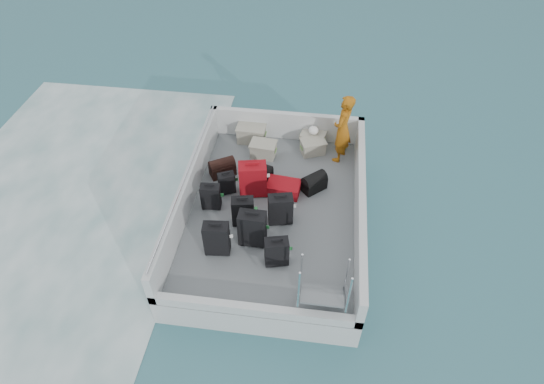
# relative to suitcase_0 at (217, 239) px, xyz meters

# --- Properties ---
(ground) EXTENTS (160.00, 160.00, 0.00)m
(ground) POSITION_rel_suitcase_0_xyz_m (0.87, 1.23, -0.98)
(ground) COLOR #174651
(ground) RESTS_ON ground
(wake_foam) EXTENTS (10.00, 10.00, 0.00)m
(wake_foam) POSITION_rel_suitcase_0_xyz_m (-3.93, 1.23, -0.98)
(wake_foam) COLOR white
(wake_foam) RESTS_ON ground
(ferry_hull) EXTENTS (3.60, 5.00, 0.60)m
(ferry_hull) POSITION_rel_suitcase_0_xyz_m (0.87, 1.23, -0.68)
(ferry_hull) COLOR silver
(ferry_hull) RESTS_ON ground
(deck) EXTENTS (3.30, 4.70, 0.02)m
(deck) POSITION_rel_suitcase_0_xyz_m (0.87, 1.23, -0.37)
(deck) COLOR slate
(deck) RESTS_ON ferry_hull
(deck_fittings) EXTENTS (3.60, 5.00, 0.90)m
(deck_fittings) POSITION_rel_suitcase_0_xyz_m (1.22, 0.91, 0.01)
(deck_fittings) COLOR silver
(deck_fittings) RESTS_ON deck
(suitcase_0) EXTENTS (0.49, 0.31, 0.72)m
(suitcase_0) POSITION_rel_suitcase_0_xyz_m (0.00, 0.00, 0.00)
(suitcase_0) COLOR black
(suitcase_0) RESTS_ON deck
(suitcase_1) EXTENTS (0.41, 0.25, 0.58)m
(suitcase_1) POSITION_rel_suitcase_0_xyz_m (-0.38, 1.11, -0.07)
(suitcase_1) COLOR black
(suitcase_1) RESTS_ON deck
(suitcase_2) EXTENTS (0.40, 0.33, 0.50)m
(suitcase_2) POSITION_rel_suitcase_0_xyz_m (-0.15, 1.59, -0.11)
(suitcase_2) COLOR black
(suitcase_2) RESTS_ON deck
(suitcase_3) EXTENTS (0.51, 0.31, 0.77)m
(suitcase_3) POSITION_rel_suitcase_0_xyz_m (0.61, 0.31, 0.03)
(suitcase_3) COLOR black
(suitcase_3) RESTS_ON deck
(suitcase_4) EXTENTS (0.47, 0.32, 0.64)m
(suitcase_4) POSITION_rel_suitcase_0_xyz_m (0.34, 0.77, -0.04)
(suitcase_4) COLOR black
(suitcase_4) RESTS_ON deck
(suitcase_5) EXTENTS (0.62, 0.45, 0.78)m
(suitcase_5) POSITION_rel_suitcase_0_xyz_m (0.40, 1.63, 0.03)
(suitcase_5) COLOR maroon
(suitcase_5) RESTS_ON deck
(suitcase_6) EXTENTS (0.48, 0.35, 0.59)m
(suitcase_6) POSITION_rel_suitcase_0_xyz_m (1.12, -0.11, -0.06)
(suitcase_6) COLOR black
(suitcase_6) RESTS_ON deck
(suitcase_7) EXTENTS (0.52, 0.37, 0.66)m
(suitcase_7) POSITION_rel_suitcase_0_xyz_m (1.06, 0.91, -0.03)
(suitcase_7) COLOR black
(suitcase_7) RESTS_ON deck
(suitcase_8) EXTENTS (0.73, 0.52, 0.27)m
(suitcase_8) POSITION_rel_suitcase_0_xyz_m (1.03, 1.73, -0.22)
(suitcase_8) COLOR maroon
(suitcase_8) RESTS_ON deck
(duffel_0) EXTENTS (0.63, 0.54, 0.32)m
(duffel_0) POSITION_rel_suitcase_0_xyz_m (-0.37, 2.13, -0.20)
(duffel_0) COLOR black
(duffel_0) RESTS_ON deck
(duffel_1) EXTENTS (0.51, 0.43, 0.32)m
(duffel_1) POSITION_rel_suitcase_0_xyz_m (0.51, 2.09, -0.20)
(duffel_1) COLOR black
(duffel_1) RESTS_ON deck
(duffel_2) EXTENTS (0.58, 0.57, 0.32)m
(duffel_2) POSITION_rel_suitcase_0_xyz_m (1.66, 1.92, -0.20)
(duffel_2) COLOR black
(duffel_2) RESTS_ON deck
(crate_0) EXTENTS (0.65, 0.46, 0.39)m
(crate_0) POSITION_rel_suitcase_0_xyz_m (0.07, 3.43, -0.16)
(crate_0) COLOR #ACAA96
(crate_0) RESTS_ON deck
(crate_1) EXTENTS (0.58, 0.43, 0.33)m
(crate_1) POSITION_rel_suitcase_0_xyz_m (0.43, 2.89, -0.19)
(crate_1) COLOR #ACAA96
(crate_1) RESTS_ON deck
(crate_2) EXTENTS (0.59, 0.46, 0.32)m
(crate_2) POSITION_rel_suitcase_0_xyz_m (1.53, 3.43, -0.20)
(crate_2) COLOR #ACAA96
(crate_2) RESTS_ON deck
(crate_3) EXTENTS (0.62, 0.53, 0.32)m
(crate_3) POSITION_rel_suitcase_0_xyz_m (1.55, 3.15, -0.20)
(crate_3) COLOR #ACAA96
(crate_3) RESTS_ON deck
(yellow_bag) EXTENTS (0.28, 0.26, 0.22)m
(yellow_bag) POSITION_rel_suitcase_0_xyz_m (2.21, 3.38, -0.25)
(yellow_bag) COLOR yellow
(yellow_bag) RESTS_ON deck
(white_bag) EXTENTS (0.24, 0.24, 0.18)m
(white_bag) POSITION_rel_suitcase_0_xyz_m (1.53, 3.43, 0.05)
(white_bag) COLOR white
(white_bag) RESTS_ON crate_2
(passenger) EXTENTS (0.57, 0.70, 1.63)m
(passenger) POSITION_rel_suitcase_0_xyz_m (2.17, 3.04, 0.46)
(passenger) COLOR orange
(passenger) RESTS_ON deck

